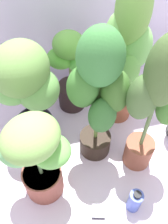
# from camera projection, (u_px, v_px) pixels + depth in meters

# --- Properties ---
(ground_plane) EXTENTS (8.00, 8.00, 0.00)m
(ground_plane) POSITION_uv_depth(u_px,v_px,m) (93.00, 161.00, 1.65)
(ground_plane) COLOR silver
(ground_plane) RESTS_ON ground
(potted_plant_back_right) EXTENTS (0.35, 0.27, 1.07)m
(potted_plant_back_right) POSITION_uv_depth(u_px,v_px,m) (127.00, 50.00, 1.45)
(potted_plant_back_right) COLOR #9A5436
(potted_plant_back_right) RESTS_ON ground
(potted_plant_back_center) EXTENTS (0.40, 0.32, 0.67)m
(potted_plant_back_center) POSITION_uv_depth(u_px,v_px,m) (72.00, 69.00, 1.71)
(potted_plant_back_center) COLOR #2E1F20
(potted_plant_back_center) RESTS_ON ground
(potted_plant_back_left) EXTENTS (0.51, 0.46, 0.78)m
(potted_plant_back_left) POSITION_uv_depth(u_px,v_px,m) (26.00, 86.00, 1.44)
(potted_plant_back_left) COLOR black
(potted_plant_back_left) RESTS_ON ground
(potted_plant_center) EXTENTS (0.36, 0.28, 0.96)m
(potted_plant_center) POSITION_uv_depth(u_px,v_px,m) (99.00, 95.00, 1.28)
(potted_plant_center) COLOR #2D2118
(potted_plant_center) RESTS_ON ground
(potted_plant_front_right) EXTENTS (0.34, 0.23, 0.98)m
(potted_plant_front_right) POSITION_uv_depth(u_px,v_px,m) (155.00, 104.00, 1.22)
(potted_plant_front_right) COLOR brown
(potted_plant_front_right) RESTS_ON ground
(potted_plant_front_left) EXTENTS (0.44, 0.38, 0.66)m
(potted_plant_front_left) POSITION_uv_depth(u_px,v_px,m) (36.00, 157.00, 1.24)
(potted_plant_front_left) COLOR #934D3E
(potted_plant_front_left) RESTS_ON ground
(hygrometer_box) EXTENTS (0.10, 0.10, 0.03)m
(hygrometer_box) POSITION_uv_depth(u_px,v_px,m) (98.00, 211.00, 1.42)
(hygrometer_box) COLOR #333440
(hygrometer_box) RESTS_ON ground
(nutrient_bottle) EXTENTS (0.08, 0.08, 0.20)m
(nutrient_bottle) POSITION_uv_depth(u_px,v_px,m) (135.00, 201.00, 1.38)
(nutrient_bottle) COLOR #475DBF
(nutrient_bottle) RESTS_ON ground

